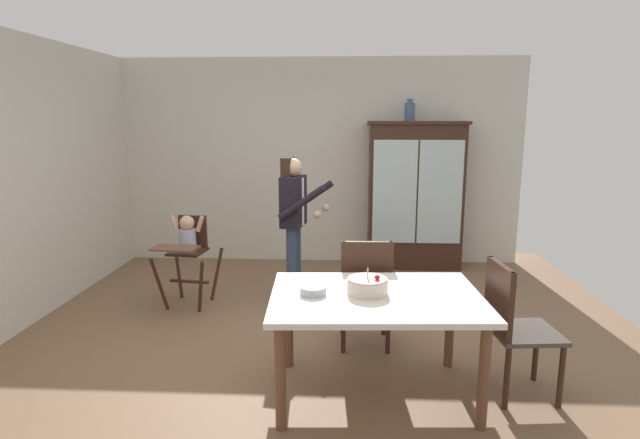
% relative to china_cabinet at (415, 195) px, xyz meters
% --- Properties ---
extents(ground_plane, '(6.24, 6.24, 0.00)m').
position_rel_china_cabinet_xyz_m(ground_plane, '(-1.25, -2.37, -0.95)').
color(ground_plane, brown).
extents(wall_back, '(5.32, 0.06, 2.70)m').
position_rel_china_cabinet_xyz_m(wall_back, '(-1.25, 0.26, 0.40)').
color(wall_back, beige).
rests_on(wall_back, ground_plane).
extents(china_cabinet, '(1.25, 0.48, 1.89)m').
position_rel_china_cabinet_xyz_m(china_cabinet, '(0.00, 0.00, 0.00)').
color(china_cabinet, '#382116').
rests_on(china_cabinet, ground_plane).
extents(ceramic_vase, '(0.13, 0.13, 0.27)m').
position_rel_china_cabinet_xyz_m(ceramic_vase, '(-0.10, 0.00, 1.06)').
color(ceramic_vase, '#3D567F').
rests_on(ceramic_vase, china_cabinet).
extents(high_chair_with_toddler, '(0.64, 0.73, 0.95)m').
position_rel_china_cabinet_xyz_m(high_chair_with_toddler, '(-2.51, -1.54, -0.30)').
color(high_chair_with_toddler, '#382116').
rests_on(high_chair_with_toddler, ground_plane).
extents(adult_person, '(0.56, 0.55, 1.53)m').
position_rel_china_cabinet_xyz_m(adult_person, '(-1.42, -1.36, 0.02)').
color(adult_person, '#33425B').
rests_on(adult_person, ground_plane).
extents(dining_table, '(1.49, 1.09, 0.74)m').
position_rel_china_cabinet_xyz_m(dining_table, '(-0.67, -3.22, -0.30)').
color(dining_table, silver).
rests_on(dining_table, ground_plane).
extents(birthday_cake, '(0.28, 0.28, 0.19)m').
position_rel_china_cabinet_xyz_m(birthday_cake, '(-0.73, -3.19, -0.16)').
color(birthday_cake, beige).
rests_on(birthday_cake, dining_table).
extents(serving_bowl, '(0.18, 0.18, 0.05)m').
position_rel_china_cabinet_xyz_m(serving_bowl, '(-1.10, -3.23, -0.18)').
color(serving_bowl, '#B2BCC6').
rests_on(serving_bowl, dining_table).
extents(dining_chair_far_side, '(0.45, 0.45, 0.96)m').
position_rel_china_cabinet_xyz_m(dining_chair_far_side, '(-0.71, -2.49, -0.39)').
color(dining_chair_far_side, '#382116').
rests_on(dining_chair_far_side, ground_plane).
extents(dining_chair_right_end, '(0.48, 0.48, 0.96)m').
position_rel_china_cabinet_xyz_m(dining_chair_right_end, '(0.27, -3.17, -0.39)').
color(dining_chair_right_end, '#382116').
rests_on(dining_chair_right_end, ground_plane).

